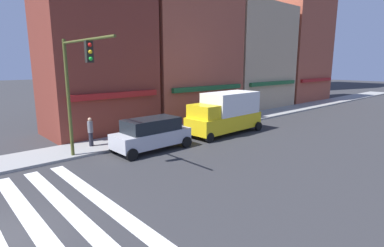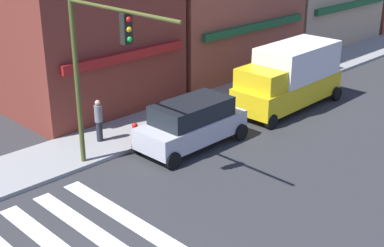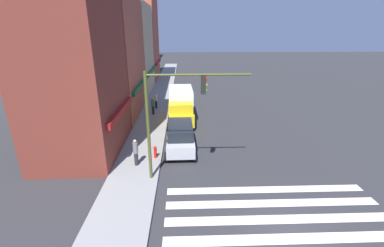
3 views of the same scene
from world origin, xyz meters
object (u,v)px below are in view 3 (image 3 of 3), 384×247
pedestrian_grey_coat (136,152)px  suv_silver (180,136)px  traffic_signal (171,108)px  pedestrian_white_shirt (156,100)px  box_truck_yellow (181,104)px  pedestrian_green_top (153,106)px  fire_hydrant (155,151)px

pedestrian_grey_coat → suv_silver: bearing=134.1°
traffic_signal → pedestrian_white_shirt: bearing=9.4°
pedestrian_white_shirt → suv_silver: bearing=-75.3°
suv_silver → pedestrian_grey_coat: size_ratio=2.67×
box_truck_yellow → pedestrian_green_top: box_truck_yellow is taller
suv_silver → box_truck_yellow: box_truck_yellow is taller
pedestrian_grey_coat → fire_hydrant: 1.54m
fire_hydrant → pedestrian_white_shirt: bearing=5.2°
suv_silver → fire_hydrant: suv_silver is taller
box_truck_yellow → suv_silver: bearing=178.3°
suv_silver → pedestrian_green_top: (8.10, 2.88, 0.04)m
suv_silver → fire_hydrant: size_ratio=5.62×
box_truck_yellow → pedestrian_grey_coat: (-9.13, 2.81, -0.51)m
traffic_signal → box_truck_yellow: size_ratio=1.02×
pedestrian_white_shirt → traffic_signal: bearing=-81.0°
box_truck_yellow → pedestrian_white_shirt: (3.69, 2.78, -0.51)m
suv_silver → pedestrian_grey_coat: bearing=131.2°
suv_silver → box_truck_yellow: size_ratio=0.76×
suv_silver → pedestrian_white_shirt: suv_silver is taller
traffic_signal → pedestrian_grey_coat: bearing=57.2°
pedestrian_white_shirt → pedestrian_green_top: bearing=-92.9°
pedestrian_green_top → traffic_signal: bearing=-168.0°
pedestrian_green_top → pedestrian_grey_coat: same height
suv_silver → traffic_signal: bearing=173.4°
fire_hydrant → box_truck_yellow: bearing=-11.8°
pedestrian_white_shirt → box_truck_yellow: bearing=-53.4°
traffic_signal → fire_hydrant: 4.72m
traffic_signal → fire_hydrant: (2.51, 1.30, -3.78)m
pedestrian_white_shirt → pedestrian_grey_coat: bearing=-90.5°
box_truck_yellow → fire_hydrant: (-8.17, 1.70, -0.97)m
box_truck_yellow → fire_hydrant: box_truck_yellow is taller
pedestrian_grey_coat → pedestrian_white_shirt: 12.82m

